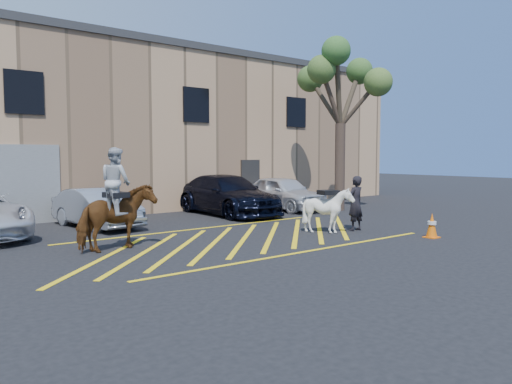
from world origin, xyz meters
TOP-DOWN VIEW (x-y plane):
  - ground at (0.00, 0.00)m, footprint 90.00×90.00m
  - car_silver_sedan at (-2.43, 4.65)m, footprint 1.85×4.12m
  - car_blue_suv at (3.16, 4.88)m, footprint 2.51×5.64m
  - car_white_suv at (6.06, 4.70)m, footprint 1.83×4.43m
  - handler at (3.76, -1.30)m, footprint 0.65×0.44m
  - warehouse at (-0.01, 11.99)m, footprint 32.42×10.20m
  - hatching_zone at (-0.00, -0.30)m, footprint 12.60×5.12m
  - mounted_bay at (-3.58, 0.38)m, footprint 2.12×1.25m
  - saddled_white at (2.69, -1.10)m, footprint 1.43×1.54m
  - traffic_cone at (4.44, -3.62)m, footprint 0.39×0.39m
  - tree at (7.86, 3.00)m, footprint 3.99×4.37m

SIDE VIEW (x-z plane):
  - ground at x=0.00m, z-range 0.00..0.00m
  - hatching_zone at x=0.00m, z-range 0.00..0.01m
  - traffic_cone at x=4.44m, z-range 0.00..0.73m
  - car_silver_sedan at x=-2.43m, z-range 0.00..1.31m
  - saddled_white at x=2.69m, z-range 0.01..1.44m
  - car_white_suv at x=6.06m, z-range 0.00..1.50m
  - car_blue_suv at x=3.16m, z-range 0.00..1.61m
  - handler at x=3.76m, z-range 0.00..1.76m
  - mounted_bay at x=-3.58m, z-range -0.25..2.38m
  - warehouse at x=-0.01m, z-range 0.00..7.30m
  - tree at x=7.86m, z-range 2.04..9.35m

